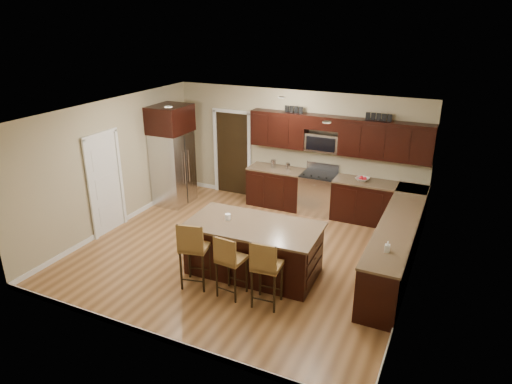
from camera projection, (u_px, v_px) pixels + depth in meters
The scene contains 23 objects.
floor at pixel (243, 253), 8.72m from camera, with size 6.00×6.00×0.00m, color #98683C.
ceiling at pixel (241, 113), 7.73m from camera, with size 6.00×6.00×0.00m, color silver.
wall_back at pixel (296, 149), 10.54m from camera, with size 6.00×6.00×0.00m, color tan.
wall_left at pixel (113, 165), 9.41m from camera, with size 5.50×5.50×0.00m, color tan.
wall_right at pixel (416, 216), 7.04m from camera, with size 5.50×5.50×0.00m, color tan.
base_cabinets at pixel (361, 220), 9.02m from camera, with size 4.02×3.96×0.92m.
upper_cabinets at pixel (339, 135), 9.81m from camera, with size 4.00×0.33×0.80m.
range at pixel (318, 193), 10.34m from camera, with size 0.76×0.64×1.11m.
microwave at pixel (323, 142), 10.05m from camera, with size 0.76×0.31×0.40m, color silver.
doorway at pixel (233, 154), 11.30m from camera, with size 0.85×0.03×2.06m, color black.
pantry_door at pixel (105, 185), 9.27m from camera, with size 0.03×0.80×2.04m, color white.
letter_decor at pixel (334, 113), 9.70m from camera, with size 2.20×0.03×0.15m, color black, non-canonical shape.
island at pixel (254, 250), 7.94m from camera, with size 2.33×1.28×0.92m.
stool_left at pixel (193, 247), 7.38m from camera, with size 0.53×0.53×1.19m.
stool_mid at pixel (229, 259), 7.15m from camera, with size 0.44×0.44×1.08m.
stool_right at pixel (266, 266), 6.88m from camera, with size 0.46×0.46×1.14m.
refrigerator at pixel (172, 154), 10.63m from camera, with size 0.79×0.93×2.35m.
floor_mat at pixel (283, 227), 9.77m from camera, with size 0.80×0.53×0.01m, color brown.
fruit_bowl at pixel (362, 179), 9.78m from camera, with size 0.28×0.28×0.07m, color silver.
soap_bottle at pixel (387, 247), 6.84m from camera, with size 0.08×0.08×0.17m, color #B2B2B2.
canister_tall at pixel (273, 164), 10.58m from camera, with size 0.12×0.12×0.19m, color silver.
canister_short at pixel (288, 166), 10.44m from camera, with size 0.11×0.11×0.17m, color silver.
island_jar at pixel (228, 217), 7.94m from camera, with size 0.10×0.10×0.10m, color white.
Camera 1 is at (3.49, -6.86, 4.27)m, focal length 32.00 mm.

